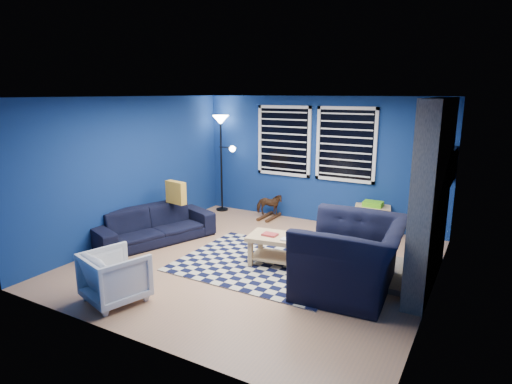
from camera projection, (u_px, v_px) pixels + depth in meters
floor at (257, 262)px, 6.62m from camera, size 5.00×5.00×0.00m
ceiling at (257, 97)px, 6.05m from camera, size 5.00×5.00×0.00m
wall_back at (319, 160)px, 8.45m from camera, size 5.00×0.00×5.00m
wall_left at (133, 169)px, 7.53m from camera, size 0.00×5.00×5.00m
wall_right at (438, 204)px, 5.14m from camera, size 0.00×5.00×5.00m
fireplace at (431, 199)px, 5.64m from camera, size 0.65×2.00×2.50m
window_left at (284, 141)px, 8.70m from camera, size 1.17×0.06×1.42m
window_right at (346, 145)px, 8.08m from camera, size 1.17×0.06×1.42m
tv at (451, 167)px, 6.83m from camera, size 0.07×1.00×0.58m
rug at (264, 263)px, 6.55m from camera, size 2.51×2.01×0.02m
sofa at (153, 225)px, 7.46m from camera, size 2.25×1.49×0.61m
armchair_big at (351, 256)px, 5.57m from camera, size 1.56×1.39×0.96m
armchair_bent at (115, 276)px, 5.33m from camera, size 0.86×0.88×0.65m
rocking_horse at (269, 204)px, 8.85m from camera, size 0.42×0.59×0.46m
coffee_table at (281, 244)px, 6.43m from camera, size 1.04×0.70×0.48m
cabinet at (372, 219)px, 7.90m from camera, size 0.71×0.55×0.62m
floor_lamp at (222, 133)px, 9.15m from camera, size 0.57×0.35×2.09m
throw_pillow at (176, 192)px, 7.66m from camera, size 0.44×0.20×0.40m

